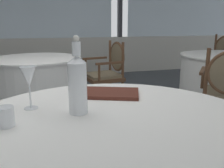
% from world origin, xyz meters
% --- Properties ---
extents(ground_plane, '(14.29, 14.29, 0.00)m').
position_xyz_m(ground_plane, '(0.00, 0.00, 0.00)').
color(ground_plane, '#4C5156').
extents(window_wall_far, '(11.00, 0.14, 2.86)m').
position_xyz_m(window_wall_far, '(-0.00, 3.61, 1.14)').
color(window_wall_far, beige).
rests_on(window_wall_far, ground_plane).
extents(water_bottle, '(0.08, 0.08, 0.34)m').
position_xyz_m(water_bottle, '(0.07, -0.81, 0.89)').
color(water_bottle, white).
rests_on(water_bottle, foreground_table).
extents(wine_glass, '(0.08, 0.08, 0.20)m').
position_xyz_m(wine_glass, '(-0.14, -0.69, 0.90)').
color(wine_glass, white).
rests_on(wine_glass, foreground_table).
extents(water_tumbler, '(0.07, 0.07, 0.08)m').
position_xyz_m(water_tumbler, '(-0.22, -0.87, 0.79)').
color(water_tumbler, white).
rests_on(water_tumbler, foreground_table).
extents(menu_book, '(0.38, 0.31, 0.02)m').
position_xyz_m(menu_book, '(0.28, -0.58, 0.76)').
color(menu_book, '#512319').
rests_on(menu_book, foreground_table).
extents(background_table_1, '(1.09, 1.09, 0.75)m').
position_xyz_m(background_table_1, '(-0.15, 1.15, 0.38)').
color(background_table_1, white).
rests_on(background_table_1, ground_plane).
extents(dining_chair_1_0, '(0.53, 0.59, 0.92)m').
position_xyz_m(dining_chair_1_0, '(0.81, 1.30, 0.53)').
color(dining_chair_1_0, brown).
rests_on(dining_chair_1_0, ground_plane).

